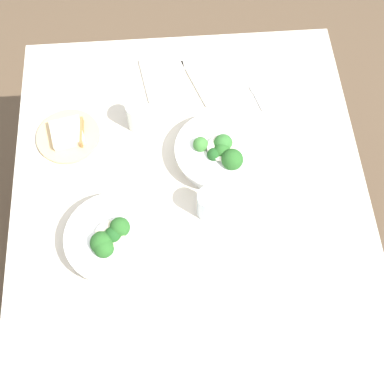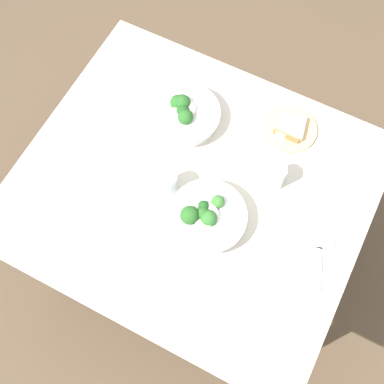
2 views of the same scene
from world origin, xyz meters
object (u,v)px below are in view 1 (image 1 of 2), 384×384
Objects in this scene: broccoli_bowl_near at (219,153)px; fork_by_near_bowl at (256,97)px; bread_side_plate at (68,135)px; napkin_folded_lower at (214,77)px; water_glass_side at (138,115)px; napkin_folded_upper at (165,78)px; table_knife_left at (208,260)px; broccoli_bowl_far at (112,239)px; fork_by_far_bowl at (111,185)px; water_glass_center at (209,204)px.

broccoli_bowl_near reaches higher than fork_by_near_bowl.
bread_side_plate is 0.53m from napkin_folded_lower.
broccoli_bowl_near is at bearing -103.89° from bread_side_plate.
water_glass_side reaches higher than napkin_folded_upper.
napkin_folded_upper is at bearing 55.68° from fork_by_near_bowl.
napkin_folded_lower is (0.65, -0.08, 0.00)m from table_knife_left.
broccoli_bowl_far is 0.68m from napkin_folded_lower.
fork_by_near_bowl is 0.56× the size of napkin_folded_upper.
broccoli_bowl_far is 2.80× the size of fork_by_far_bowl.
fork_by_near_bowl is (0.30, -0.48, 0.00)m from fork_by_far_bowl.
fork_by_near_bowl is at bearing -86.68° from table_knife_left.
broccoli_bowl_far reaches higher than table_knife_left.
napkin_folded_lower reaches higher than fork_by_far_bowl.
water_glass_side is at bearing 86.37° from fork_by_near_bowl.
water_glass_center reaches higher than fork_by_far_bowl.
napkin_folded_lower is (0.58, -0.34, -0.03)m from broccoli_bowl_far.
fork_by_near_bowl is at bearing -109.03° from napkin_folded_upper.
bread_side_plate is 0.60m from table_knife_left.
broccoli_bowl_far is 0.19m from fork_by_far_bowl.
napkin_folded_upper is (0.18, -0.09, -0.05)m from water_glass_side.
napkin_folded_lower is at bearing -30.45° from broccoli_bowl_far.
water_glass_center is 0.51m from napkin_folded_lower.
napkin_folded_upper is (0.66, 0.09, 0.00)m from table_knife_left.
broccoli_bowl_near is 1.46× the size of napkin_folded_upper.
broccoli_bowl_far reaches higher than bread_side_plate.
bread_side_plate is 0.97× the size of napkin_folded_lower.
broccoli_bowl_near reaches higher than fork_by_far_bowl.
bread_side_plate is at bearing -23.50° from table_knife_left.
napkin_folded_upper reaches higher than table_knife_left.
fork_by_far_bowl is 0.44m from napkin_folded_upper.
bread_side_plate is at bearing 84.98° from fork_by_near_bowl.
water_glass_center is at bearing 2.04° from fork_by_far_bowl.
water_glass_center is (-0.29, -0.42, 0.04)m from bread_side_plate.
table_knife_left is (-0.44, -0.41, -0.01)m from bread_side_plate.
broccoli_bowl_near is at bearing 177.50° from napkin_folded_lower.
bread_side_plate is at bearing 124.12° from napkin_folded_upper.
water_glass_center is 0.55× the size of napkin_folded_upper.
broccoli_bowl_near is at bearing -51.75° from broccoli_bowl_far.
water_glass_center reaches higher than broccoli_bowl_far.
napkin_folded_upper reaches higher than fork_by_near_bowl.
water_glass_side is 0.24m from fork_by_far_bowl.
napkin_folded_lower is (0.39, -0.35, 0.00)m from fork_by_far_bowl.
bread_side_plate is (0.38, 0.14, -0.02)m from broccoli_bowl_far.
bread_side_plate is at bearing 20.68° from broccoli_bowl_far.
bread_side_plate is 1.97× the size of water_glass_center.
broccoli_bowl_near is 0.18m from water_glass_center.
fork_by_near_bowl is (0.49, -0.48, -0.03)m from broccoli_bowl_far.
napkin_folded_upper is (0.22, -0.32, -0.01)m from bread_side_plate.
fork_by_near_bowl is (0.08, -0.39, -0.05)m from water_glass_side.
broccoli_bowl_near is 1.34× the size of bread_side_plate.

